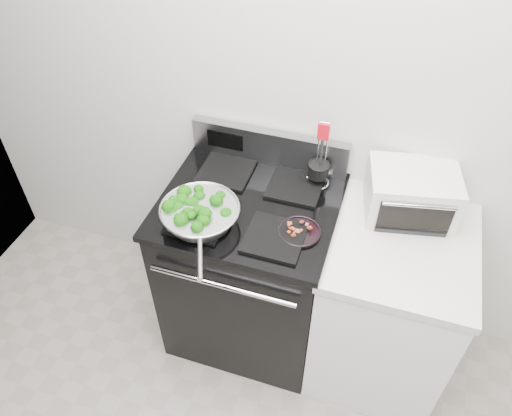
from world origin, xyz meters
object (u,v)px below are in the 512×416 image
at_px(skillet, 200,214).
at_px(utensil_holder, 318,173).
at_px(bacon_plate, 300,230).
at_px(toaster_oven, 411,193).
at_px(gas_range, 250,268).

xyz_separation_m(skillet, utensil_holder, (0.41, 0.40, 0.01)).
bearing_deg(bacon_plate, skillet, -170.13).
bearing_deg(bacon_plate, utensil_holder, 90.04).
distance_m(skillet, toaster_oven, 0.91).
distance_m(skillet, bacon_plate, 0.42).
distance_m(utensil_holder, toaster_oven, 0.42).
xyz_separation_m(gas_range, toaster_oven, (0.67, 0.19, 0.54)).
distance_m(bacon_plate, toaster_oven, 0.52).
bearing_deg(gas_range, bacon_plate, -23.11).
height_order(gas_range, utensil_holder, utensil_holder).
relative_size(gas_range, toaster_oven, 2.68).
height_order(skillet, bacon_plate, skillet).
distance_m(gas_range, bacon_plate, 0.56).
relative_size(skillet, bacon_plate, 2.86).
bearing_deg(gas_range, skillet, -130.43).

